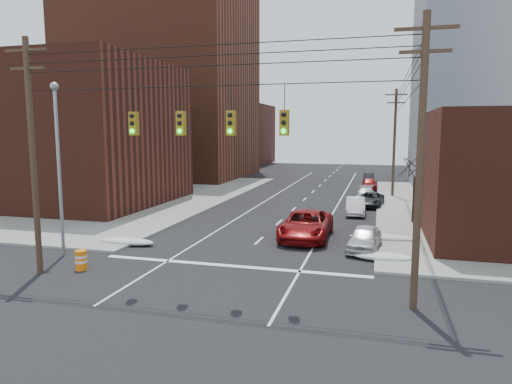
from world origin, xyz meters
The scene contains 27 objects.
ground centered at (0.00, 0.00, 0.00)m, with size 160.00×160.00×0.00m, color black.
sidewalk_nw centered at (-27.00, 27.00, 0.07)m, with size 40.00×40.00×0.15m, color gray.
building_brick_tall centered at (-24.00, 48.00, 15.00)m, with size 24.00×20.00×30.00m, color brown.
building_brick_near centered at (-22.00, 22.00, 6.50)m, with size 20.00×16.00×13.00m, color #4F2217.
building_brick_far centered at (-26.00, 74.00, 6.00)m, with size 22.00×18.00×12.00m, color #4F2217.
building_glass centered at (24.00, 70.00, 11.00)m, with size 20.00×18.00×22.00m, color gray.
utility_pole_left centered at (-8.50, 3.00, 5.78)m, with size 2.20×0.28×11.00m.
utility_pole_right centered at (8.50, 3.00, 5.78)m, with size 2.20×0.28×11.00m.
utility_pole_far centered at (8.50, 34.00, 5.78)m, with size 2.20×0.28×11.00m.
traffic_signals centered at (0.10, 2.97, 7.17)m, with size 17.00×0.42×2.02m.
street_light centered at (-9.50, 6.00, 5.54)m, with size 0.44×0.44×9.32m.
bare_tree centered at (9.59, 20.00, 2.32)m, with size 2.09×2.20×4.93m.
snow_nw centered at (-7.40, 9.00, 0.21)m, with size 3.50×1.08×0.42m, color silver.
snow_ne centered at (7.40, 9.50, 0.21)m, with size 3.00×1.08×0.42m, color silver.
snow_east_far centered at (7.40, 14.00, 0.21)m, with size 4.00×1.08×0.42m, color silver.
red_pickup centered at (2.72, 13.43, 0.88)m, with size 2.91×6.32×1.76m, color maroon.
parked_car_a centered at (6.40, 11.34, 0.71)m, with size 1.67×4.14×1.41m, color silver.
parked_car_b centered at (5.32, 22.75, 0.70)m, with size 1.48×4.23×1.39m, color silver.
parked_car_c centered at (6.40, 27.15, 0.64)m, with size 2.11×4.58×1.27m, color black.
parked_car_d centered at (5.94, 30.55, 0.65)m, with size 1.83×4.49×1.30m, color #ADAEB2.
parked_car_e centered at (6.07, 39.37, 0.70)m, with size 1.65×4.10×1.40m, color maroon.
parked_car_f centered at (5.79, 47.71, 0.61)m, with size 1.29×3.71×1.22m, color black.
lot_car_a centered at (-15.61, 19.02, 0.85)m, with size 1.48×4.24×1.40m, color white.
lot_car_b centered at (-15.02, 27.03, 0.91)m, with size 2.52×5.47×1.52m, color #9E9DA2.
lot_car_c centered at (-17.67, 21.16, 0.89)m, with size 2.08×5.12×1.49m, color black.
lot_car_d centered at (-16.07, 26.20, 0.85)m, with size 1.65×4.09×1.39m, color #AAABAF.
construction_barrel centered at (-6.90, 3.95, 0.50)m, with size 0.73×0.73×0.98m.
Camera 1 is at (7.03, -14.76, 6.79)m, focal length 32.00 mm.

